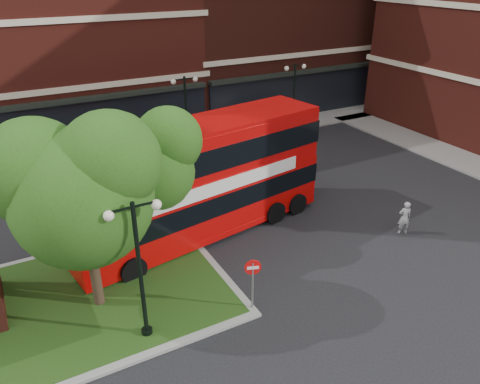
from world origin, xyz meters
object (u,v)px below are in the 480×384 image
car_silver (90,163)px  bus (199,173)px  woman (405,218)px  car_white (281,127)px

car_silver → bus: bearing=-160.3°
woman → car_white: 13.73m
bus → woman: bus is taller
bus → woman: bearing=-38.2°
woman → car_silver: 17.40m
car_silver → car_white: 13.15m
woman → car_white: (2.22, 13.54, -0.08)m
bus → car_white: size_ratio=2.79×
woman → car_silver: (-10.93, 13.54, -0.12)m
woman → car_silver: woman is taller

